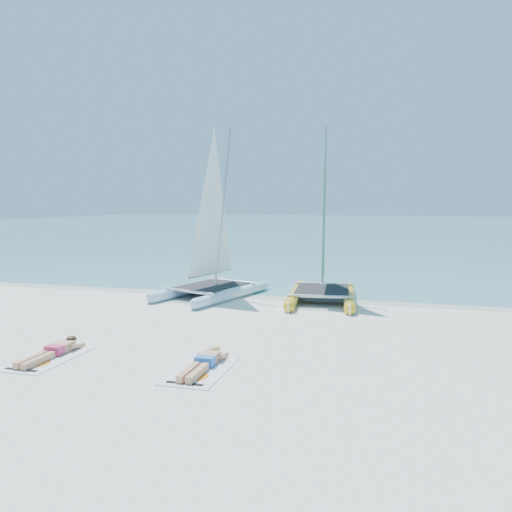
{
  "coord_description": "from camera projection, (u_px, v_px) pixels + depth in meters",
  "views": [
    {
      "loc": [
        3.78,
        -11.02,
        3.18
      ],
      "look_at": [
        0.44,
        1.2,
        1.84
      ],
      "focal_mm": 35.0,
      "sensor_mm": 36.0,
      "label": 1
    }
  ],
  "objects": [
    {
      "name": "sunbather_a",
      "position": [
        53.0,
        351.0,
        10.4
      ],
      "size": [
        0.37,
        1.73,
        0.26
      ],
      "color": "tan",
      "rests_on": "towel_a"
    },
    {
      "name": "towel_a",
      "position": [
        47.0,
        359.0,
        10.23
      ],
      "size": [
        1.0,
        1.85,
        0.02
      ],
      "primitive_type": "cube",
      "color": "white",
      "rests_on": "ground"
    },
    {
      "name": "catamaran_yellow",
      "position": [
        323.0,
        242.0,
        16.59
      ],
      "size": [
        2.48,
        4.79,
        6.0
      ],
      "rotation": [
        0.0,
        0.0,
        0.09
      ],
      "color": "gold",
      "rests_on": "ground"
    },
    {
      "name": "sea",
      "position": [
        365.0,
        225.0,
        72.33
      ],
      "size": [
        140.0,
        115.0,
        0.01
      ],
      "primitive_type": "cube",
      "color": "#6EB3B8",
      "rests_on": "ground"
    },
    {
      "name": "catamaran_blue",
      "position": [
        212.0,
        244.0,
        16.97
      ],
      "size": [
        3.31,
        4.86,
        6.06
      ],
      "rotation": [
        0.0,
        0.0,
        -0.29
      ],
      "color": "#BEE8FA",
      "rests_on": "ground"
    },
    {
      "name": "sunbather_b",
      "position": [
        204.0,
        362.0,
        9.68
      ],
      "size": [
        0.37,
        1.73,
        0.26
      ],
      "color": "tan",
      "rests_on": "towel_b"
    },
    {
      "name": "towel_b",
      "position": [
        200.0,
        370.0,
        9.5
      ],
      "size": [
        1.0,
        1.85,
        0.02
      ],
      "primitive_type": "cube",
      "color": "white",
      "rests_on": "ground"
    },
    {
      "name": "ground",
      "position": [
        225.0,
        337.0,
        11.9
      ],
      "size": [
        140.0,
        140.0,
        0.0
      ],
      "primitive_type": "plane",
      "color": "silver",
      "rests_on": "ground"
    },
    {
      "name": "wet_sand_strip",
      "position": [
        277.0,
        296.0,
        17.17
      ],
      "size": [
        140.0,
        1.4,
        0.01
      ],
      "primitive_type": "cube",
      "color": "beige",
      "rests_on": "ground"
    }
  ]
}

